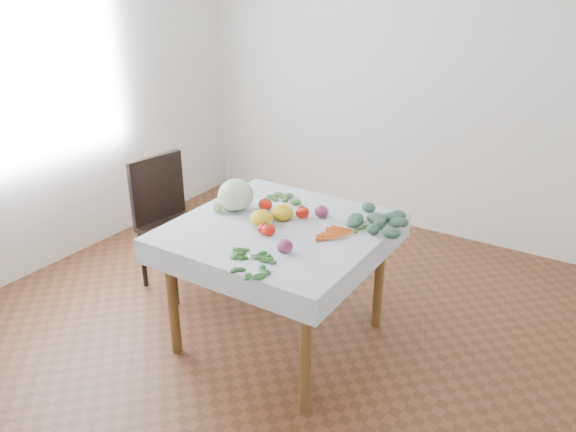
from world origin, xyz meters
name	(u,v)px	position (x,y,z in m)	size (l,w,h in m)	color
ground	(280,337)	(0.00, 0.00, 0.00)	(4.00, 4.00, 0.00)	brown
back_wall	(417,69)	(0.00, 2.00, 1.35)	(4.00, 0.04, 2.70)	white
left_wall	(39,83)	(-2.00, 0.00, 1.35)	(0.04, 4.00, 2.70)	white
table	(279,242)	(0.00, 0.00, 0.65)	(1.00, 1.00, 0.75)	brown
tablecloth	(279,226)	(0.00, 0.00, 0.75)	(1.12, 1.12, 0.01)	white
chair	(168,214)	(-1.03, 0.16, 0.53)	(0.48, 0.48, 0.92)	black
cabbage	(236,195)	(-0.34, 0.05, 0.85)	(0.21, 0.21, 0.19)	silver
tomato_a	(265,204)	(-0.19, 0.14, 0.79)	(0.08, 0.08, 0.07)	red
tomato_b	(302,212)	(0.05, 0.16, 0.79)	(0.08, 0.08, 0.07)	red
tomato_c	(265,229)	(-0.01, -0.13, 0.79)	(0.07, 0.07, 0.06)	red
tomato_d	(269,230)	(0.02, -0.14, 0.79)	(0.07, 0.07, 0.07)	red
heirloom_back	(282,212)	(-0.03, 0.08, 0.80)	(0.13, 0.13, 0.09)	gold
heirloom_front	(261,218)	(-0.09, -0.05, 0.80)	(0.13, 0.13, 0.09)	gold
onion_a	(322,211)	(0.14, 0.24, 0.79)	(0.08, 0.08, 0.07)	#5E1A45
onion_b	(285,246)	(0.20, -0.25, 0.79)	(0.08, 0.08, 0.07)	#5E1A45
tomatillo_cluster	(228,207)	(-0.38, 0.02, 0.78)	(0.16, 0.12, 0.05)	#B7D97D
carrot_bunch	(339,234)	(0.34, 0.06, 0.77)	(0.18, 0.24, 0.03)	orange
kale_bunch	(373,220)	(0.43, 0.31, 0.78)	(0.36, 0.33, 0.05)	#375B45
basil_bunch	(247,263)	(0.11, -0.46, 0.76)	(0.29, 0.23, 0.01)	#204F18
dill_bunch	(285,200)	(-0.17, 0.32, 0.77)	(0.23, 0.16, 0.02)	#427535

